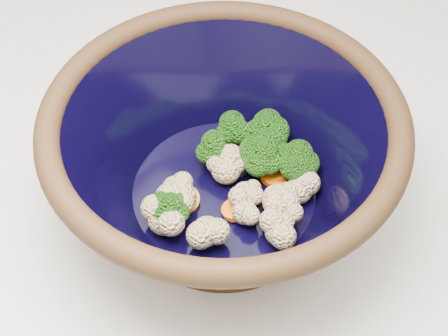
{
  "coord_description": "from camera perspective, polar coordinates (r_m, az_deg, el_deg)",
  "views": [
    {
      "loc": [
        0.18,
        -0.22,
        1.45
      ],
      "look_at": [
        -0.04,
        0.1,
        0.97
      ],
      "focal_mm": 50.0,
      "sensor_mm": 36.0,
      "label": 1
    }
  ],
  "objects": [
    {
      "name": "mixing_bowl",
      "position": [
        0.61,
        -0.0,
        0.86
      ],
      "size": [
        0.42,
        0.42,
        0.15
      ],
      "rotation": [
        0.0,
        0.0,
        0.35
      ],
      "color": "black",
      "rests_on": "counter"
    },
    {
      "name": "vegetable_pile",
      "position": [
        0.64,
        1.73,
        -0.31
      ],
      "size": [
        0.14,
        0.19,
        0.05
      ],
      "color": "#608442",
      "rests_on": "mixing_bowl"
    }
  ]
}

